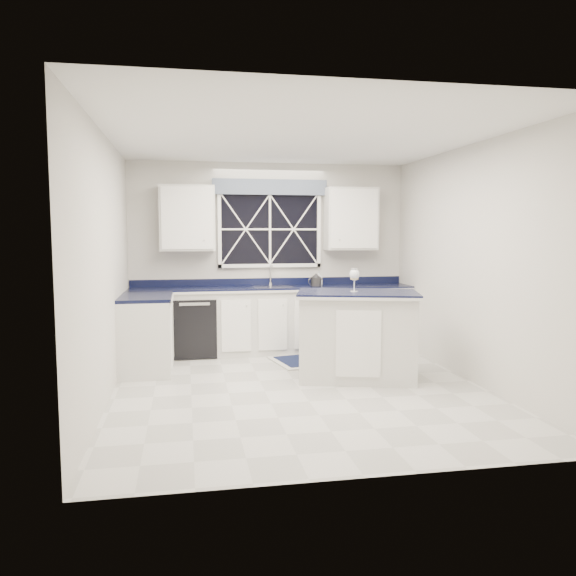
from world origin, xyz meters
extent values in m
plane|color=beige|center=(0.00, 0.00, 0.00)|extent=(4.50, 4.50, 0.00)
cube|color=beige|center=(0.00, 2.25, 1.35)|extent=(4.00, 0.10, 2.70)
cube|color=silver|center=(0.00, 1.95, 0.45)|extent=(3.98, 0.60, 0.90)
cube|color=silver|center=(-1.70, 1.15, 0.45)|extent=(0.60, 1.00, 0.90)
cube|color=black|center=(0.00, 1.95, 0.92)|extent=(3.98, 0.64, 0.04)
cube|color=black|center=(-1.10, 1.95, 0.41)|extent=(0.60, 0.58, 0.82)
cube|color=black|center=(0.00, 2.22, 1.75)|extent=(1.40, 0.02, 1.00)
cube|color=slate|center=(0.00, 2.16, 2.35)|extent=(1.65, 0.04, 0.22)
cube|color=silver|center=(-1.18, 2.08, 1.90)|extent=(0.75, 0.34, 0.90)
cube|color=silver|center=(1.18, 2.08, 1.90)|extent=(0.75, 0.34, 0.90)
cylinder|color=#BCBCBF|center=(0.00, 2.17, 0.96)|extent=(0.05, 0.05, 0.04)
cylinder|color=#BCBCBF|center=(0.00, 2.17, 1.10)|extent=(0.02, 0.02, 0.28)
cylinder|color=#BCBCBF|center=(0.00, 2.08, 1.23)|extent=(0.02, 0.18, 0.02)
cube|color=silver|center=(0.75, 0.35, 0.49)|extent=(1.46, 1.08, 0.98)
cube|color=black|center=(0.75, 0.35, 1.00)|extent=(1.54, 1.16, 0.04)
cube|color=beige|center=(0.58, 1.35, 0.01)|extent=(1.44, 1.05, 0.01)
cube|color=#101638|center=(0.58, 1.35, 0.02)|extent=(1.27, 0.88, 0.01)
cylinder|color=#2E2D30|center=(0.62, 1.94, 1.00)|extent=(0.20, 0.20, 0.13)
cone|color=#2E2D30|center=(0.62, 1.94, 1.10)|extent=(0.17, 0.17, 0.05)
torus|color=#2E2D30|center=(0.55, 1.91, 1.01)|extent=(0.10, 0.05, 0.11)
cylinder|color=#2E2D30|center=(0.71, 1.97, 1.02)|extent=(0.07, 0.04, 0.08)
cylinder|color=white|center=(0.71, 0.35, 1.03)|extent=(0.09, 0.09, 0.01)
cylinder|color=white|center=(0.71, 0.35, 1.10)|extent=(0.01, 0.01, 0.14)
ellipsoid|color=white|center=(0.71, 0.35, 1.22)|extent=(0.11, 0.11, 0.14)
cylinder|color=tan|center=(0.71, 0.35, 1.20)|extent=(0.09, 0.09, 0.06)
imported|color=silver|center=(0.72, 2.17, 1.04)|extent=(0.09, 0.09, 0.20)
camera|label=1|loc=(-1.21, -5.85, 1.71)|focal=35.00mm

